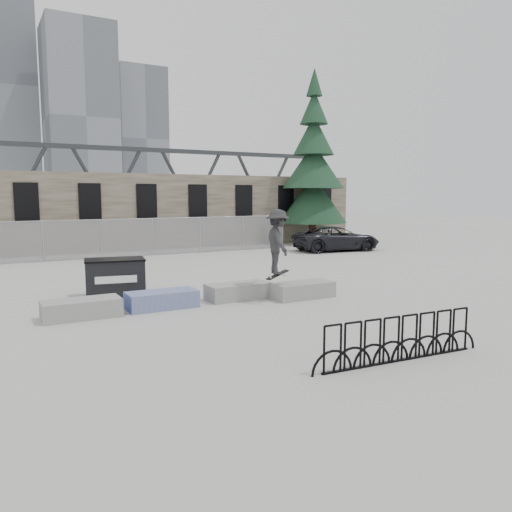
{
  "coord_description": "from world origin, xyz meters",
  "views": [
    {
      "loc": [
        -5.39,
        -13.69,
        3.23
      ],
      "look_at": [
        2.3,
        0.19,
        1.3
      ],
      "focal_mm": 35.0,
      "sensor_mm": 36.0,
      "label": 1
    }
  ],
  "objects_px": {
    "planter_center_left": "(162,299)",
    "planter_offset": "(302,289)",
    "dumpster": "(115,277)",
    "bike_rack": "(400,339)",
    "suv": "(337,239)",
    "planter_far_left": "(82,308)",
    "skateboarder": "(278,242)",
    "spruce_tree": "(313,173)",
    "planter_center_right": "(238,291)"
  },
  "relations": [
    {
      "from": "suv",
      "to": "dumpster",
      "type": "bearing_deg",
      "value": 125.0
    },
    {
      "from": "planter_center_right",
      "to": "skateboarder",
      "type": "distance_m",
      "value": 2.0
    },
    {
      "from": "planter_center_right",
      "to": "dumpster",
      "type": "bearing_deg",
      "value": 144.85
    },
    {
      "from": "planter_center_right",
      "to": "bike_rack",
      "type": "xyz_separation_m",
      "value": [
        0.08,
        -6.81,
        0.17
      ]
    },
    {
      "from": "planter_center_left",
      "to": "planter_offset",
      "type": "distance_m",
      "value": 4.43
    },
    {
      "from": "planter_far_left",
      "to": "skateboarder",
      "type": "bearing_deg",
      "value": -7.03
    },
    {
      "from": "planter_center_left",
      "to": "bike_rack",
      "type": "height_order",
      "value": "bike_rack"
    },
    {
      "from": "planter_center_right",
      "to": "planter_offset",
      "type": "distance_m",
      "value": 2.04
    },
    {
      "from": "planter_center_right",
      "to": "skateboarder",
      "type": "xyz_separation_m",
      "value": [
        0.92,
        -0.84,
        1.56
      ]
    },
    {
      "from": "planter_offset",
      "to": "spruce_tree",
      "type": "height_order",
      "value": "spruce_tree"
    },
    {
      "from": "planter_far_left",
      "to": "skateboarder",
      "type": "height_order",
      "value": "skateboarder"
    },
    {
      "from": "planter_center_left",
      "to": "spruce_tree",
      "type": "distance_m",
      "value": 21.09
    },
    {
      "from": "planter_far_left",
      "to": "planter_center_left",
      "type": "bearing_deg",
      "value": 1.99
    },
    {
      "from": "planter_offset",
      "to": "skateboarder",
      "type": "xyz_separation_m",
      "value": [
        -0.94,
        -0.03,
        1.56
      ]
    },
    {
      "from": "skateboarder",
      "to": "suv",
      "type": "bearing_deg",
      "value": -32.06
    },
    {
      "from": "planter_center_right",
      "to": "spruce_tree",
      "type": "height_order",
      "value": "spruce_tree"
    },
    {
      "from": "planter_far_left",
      "to": "dumpster",
      "type": "height_order",
      "value": "dumpster"
    },
    {
      "from": "planter_offset",
      "to": "dumpster",
      "type": "xyz_separation_m",
      "value": [
        -5.13,
        3.11,
        0.35
      ]
    },
    {
      "from": "dumpster",
      "to": "bike_rack",
      "type": "distance_m",
      "value": 9.71
    },
    {
      "from": "dumpster",
      "to": "suv",
      "type": "xyz_separation_m",
      "value": [
        14.59,
        7.21,
        0.09
      ]
    },
    {
      "from": "planter_far_left",
      "to": "spruce_tree",
      "type": "xyz_separation_m",
      "value": [
        17.42,
        14.01,
        4.46
      ]
    },
    {
      "from": "dumpster",
      "to": "suv",
      "type": "height_order",
      "value": "suv"
    },
    {
      "from": "skateboarder",
      "to": "planter_far_left",
      "type": "bearing_deg",
      "value": 96.04
    },
    {
      "from": "planter_far_left",
      "to": "dumpster",
      "type": "bearing_deg",
      "value": 58.89
    },
    {
      "from": "planter_center_right",
      "to": "planter_center_left",
      "type": "bearing_deg",
      "value": -178.58
    },
    {
      "from": "planter_offset",
      "to": "bike_rack",
      "type": "height_order",
      "value": "bike_rack"
    },
    {
      "from": "planter_center_right",
      "to": "suv",
      "type": "height_order",
      "value": "suv"
    },
    {
      "from": "spruce_tree",
      "to": "planter_far_left",
      "type": "bearing_deg",
      "value": -141.2
    },
    {
      "from": "bike_rack",
      "to": "planter_center_right",
      "type": "bearing_deg",
      "value": 90.69
    },
    {
      "from": "bike_rack",
      "to": "suv",
      "type": "distance_m",
      "value": 19.82
    },
    {
      "from": "dumpster",
      "to": "bike_rack",
      "type": "bearing_deg",
      "value": -59.47
    },
    {
      "from": "planter_far_left",
      "to": "planter_offset",
      "type": "bearing_deg",
      "value": -5.79
    },
    {
      "from": "planter_offset",
      "to": "skateboarder",
      "type": "distance_m",
      "value": 1.83
    },
    {
      "from": "spruce_tree",
      "to": "skateboarder",
      "type": "relative_size",
      "value": 5.4
    },
    {
      "from": "planter_far_left",
      "to": "planter_center_left",
      "type": "relative_size",
      "value": 1.0
    },
    {
      "from": "planter_center_left",
      "to": "spruce_tree",
      "type": "bearing_deg",
      "value": 42.54
    },
    {
      "from": "dumpster",
      "to": "bike_rack",
      "type": "height_order",
      "value": "dumpster"
    },
    {
      "from": "suv",
      "to": "spruce_tree",
      "type": "bearing_deg",
      "value": -8.68
    },
    {
      "from": "skateboarder",
      "to": "bike_rack",
      "type": "bearing_deg",
      "value": -174.95
    },
    {
      "from": "planter_center_right",
      "to": "bike_rack",
      "type": "distance_m",
      "value": 6.81
    },
    {
      "from": "planter_center_left",
      "to": "planter_offset",
      "type": "xyz_separation_m",
      "value": [
        4.37,
        -0.75,
        0.0
      ]
    },
    {
      "from": "planter_offset",
      "to": "spruce_tree",
      "type": "relative_size",
      "value": 0.17
    },
    {
      "from": "planter_center_left",
      "to": "planter_offset",
      "type": "height_order",
      "value": "same"
    },
    {
      "from": "planter_far_left",
      "to": "planter_offset",
      "type": "height_order",
      "value": "same"
    },
    {
      "from": "spruce_tree",
      "to": "skateboarder",
      "type": "distance_m",
      "value": 19.06
    },
    {
      "from": "spruce_tree",
      "to": "skateboarder",
      "type": "xyz_separation_m",
      "value": [
        -11.76,
        -14.71,
        -2.9
      ]
    },
    {
      "from": "dumpster",
      "to": "spruce_tree",
      "type": "relative_size",
      "value": 0.18
    },
    {
      "from": "planter_center_left",
      "to": "dumpster",
      "type": "distance_m",
      "value": 2.51
    },
    {
      "from": "planter_far_left",
      "to": "skateboarder",
      "type": "relative_size",
      "value": 0.94
    },
    {
      "from": "planter_far_left",
      "to": "skateboarder",
      "type": "xyz_separation_m",
      "value": [
        5.66,
        -0.7,
        1.56
      ]
    }
  ]
}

